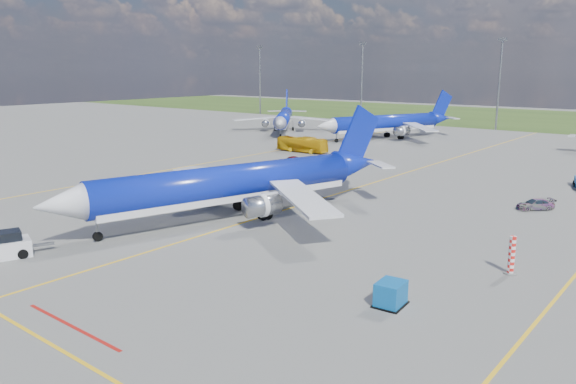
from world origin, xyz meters
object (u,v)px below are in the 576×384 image
Objects in this scene: warning_post at (512,255)px; apron_bus at (302,145)px; bg_jet_nw at (284,132)px; main_airliner at (230,218)px; service_car_b at (348,162)px; pushback_tug at (2,247)px; uld_container at (391,294)px; bg_jet_nnw at (385,139)px; service_car_a at (291,160)px; service_car_c at (535,204)px; baggage_tug_c at (346,157)px.

warning_post reaches higher than apron_bus.
main_airliner reaches higher than bg_jet_nw.
bg_jet_nw is 50.49m from service_car_b.
uld_container is at bearing 40.65° from pushback_tug.
bg_jet_nw is at bearing -151.46° from bg_jet_nnw.
service_car_c is (39.61, -6.16, -0.10)m from service_car_a.
warning_post is at bearing -76.57° from bg_jet_nw.
service_car_a is (7.20, -12.30, -0.72)m from apron_bus.
bg_jet_nw is 8.82× the size of service_car_a.
service_car_a is at bearing 137.61° from service_car_b.
pushback_tug is at bearing -89.98° from main_airliner.
baggage_tug_c is at bearing 136.21° from warning_post.
warning_post is 0.72× the size of service_car_b.
service_car_a is 0.99× the size of service_car_b.
service_car_c is (46.81, -18.47, -0.82)m from apron_bus.
baggage_tug_c is at bearing -72.79° from bg_jet_nw.
bg_jet_nnw is 9.32× the size of service_car_b.
bg_jet_nw is 17.66× the size of uld_container.
uld_container is 0.50× the size of service_car_b.
bg_jet_nw is 8.01× the size of baggage_tug_c.
main_airliner is (47.41, -67.03, 0.00)m from bg_jet_nw.
pushback_tug is at bearing -146.51° from warning_post.
main_airliner reaches higher than uld_container.
uld_container is 33.15m from service_car_c.
uld_container is 0.50× the size of service_car_a.
uld_container is 60.76m from baggage_tug_c.
bg_jet_nnw is at bearing 33.51° from service_car_b.
bg_jet_nw is 0.94× the size of bg_jet_nnw.
service_car_c reaches higher than service_car_b.
service_car_a is at bearing 133.62° from main_airliner.
warning_post is at bearing -32.03° from bg_jet_nnw.
uld_container reaches higher than service_car_b.
main_airliner is at bearing -153.58° from service_car_b.
warning_post is 22.58m from service_car_c.
service_car_c is at bearing -95.97° from service_car_b.
apron_bus is 2.46× the size of service_car_c.
warning_post is 28.34m from main_airliner.
bg_jet_nw is at bearing 129.89° from service_car_a.
warning_post is 65.30m from apron_bus.
main_airliner reaches higher than service_car_a.
main_airliner reaches higher than service_car_b.
bg_jet_nnw is 40.11m from service_car_a.
bg_jet_nnw is (26.66, 2.95, 0.00)m from bg_jet_nw.
baggage_tug_c is at bearing -160.23° from service_car_c.
pushback_tug reaches higher than uld_container.
apron_bus reaches higher than uld_container.
bg_jet_nnw reaches higher than bg_jet_nw.
main_airliner is 33.90m from service_car_c.
baggage_tug_c is (-39.90, 38.25, -1.03)m from warning_post.
apron_bus is at bearing -80.86° from bg_jet_nw.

